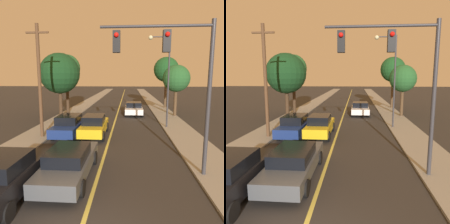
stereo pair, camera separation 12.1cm
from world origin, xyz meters
The scene contains 15 objects.
road_surface centered at (0.00, 36.00, 0.01)m, with size 8.76×80.00×0.01m.
sidewalk_left centered at (-5.63, 36.00, 0.06)m, with size 2.50×80.00×0.12m.
sidewalk_right centered at (5.63, 36.00, 0.06)m, with size 2.50×80.00×0.12m.
car_near_lane_front centered at (-1.23, 4.30, 0.74)m, with size 1.92×5.08×1.42m.
car_near_lane_second centered at (-1.23, 11.38, 0.82)m, with size 1.84×4.68×1.61m.
car_outer_lane_front centered at (-3.15, 2.59, 0.83)m, with size 1.85×4.76×1.63m.
car_outer_lane_second centered at (-3.15, 11.43, 0.82)m, with size 1.89×5.20×1.59m.
car_far_oncoming centered at (1.97, 20.94, 0.78)m, with size 2.11×4.37×1.51m.
traffic_signal_mast centered at (3.32, 4.87, 4.87)m, with size 4.76×0.42×6.68m.
streetlamp_right centered at (4.33, 14.39, 5.05)m, with size 1.85×0.36×7.79m.
utility_pole_left centered at (-4.98, 10.48, 4.26)m, with size 1.60×0.24×7.96m.
tree_left_near centered at (-6.05, 21.28, 5.45)m, with size 3.21×3.21×6.99m.
tree_left_far centered at (-5.77, 17.64, 4.81)m, with size 4.15×4.15×6.78m.
tree_right_near centered at (6.61, 20.20, 4.27)m, with size 2.99×2.99×5.68m.
tree_right_far centered at (6.57, 26.85, 5.46)m, with size 3.47×3.47×7.11m.
Camera 2 is at (1.47, -4.72, 4.46)m, focal length 35.00 mm.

